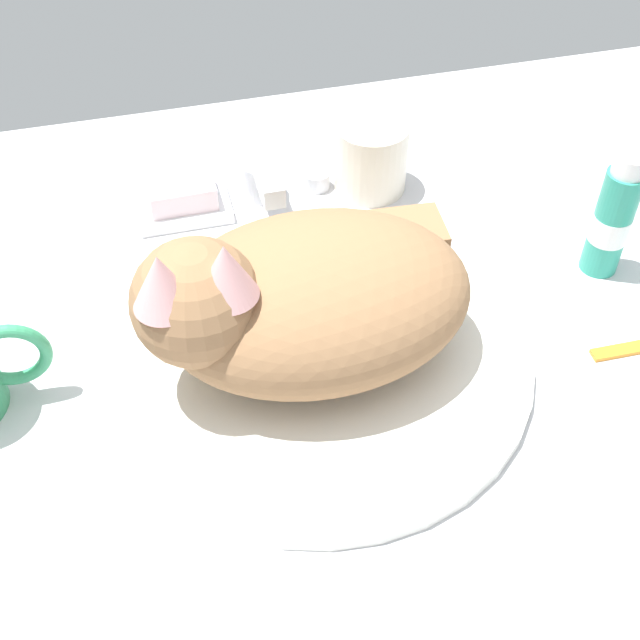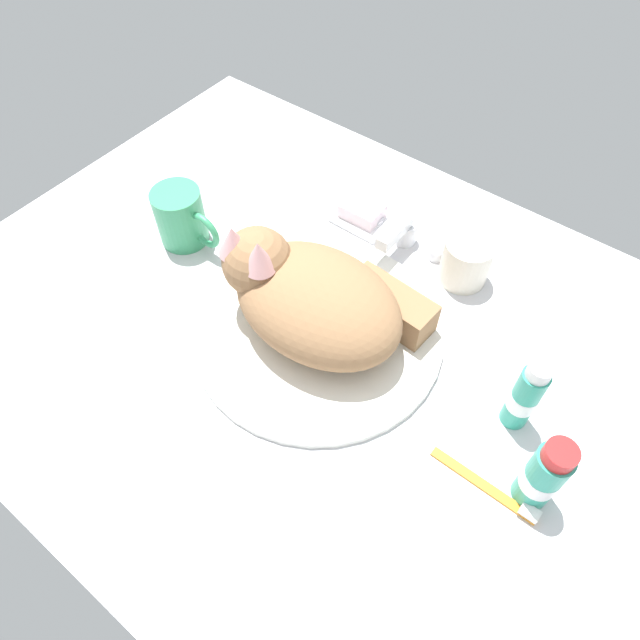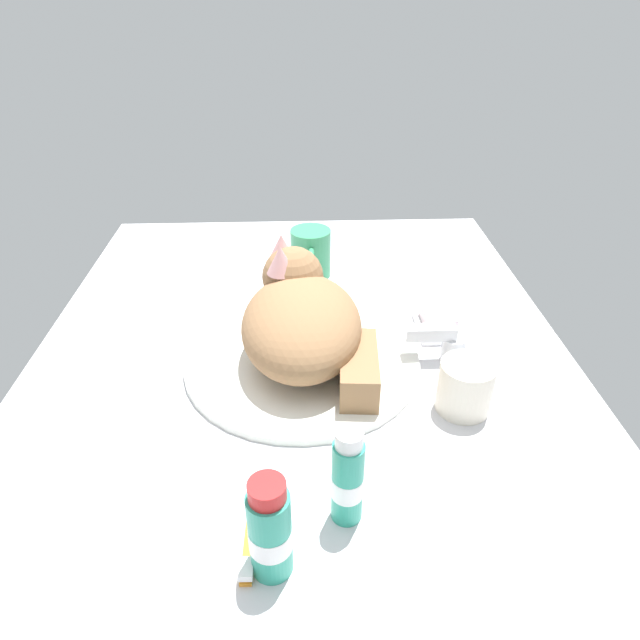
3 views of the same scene
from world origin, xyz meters
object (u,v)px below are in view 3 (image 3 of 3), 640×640
Objects in this scene: cat at (305,318)px; toothpaste_bottle at (351,479)px; coffee_mug at (312,254)px; rinse_cup at (467,387)px; mouthwash_bottle at (273,531)px; toothbrush at (254,531)px; faucet at (449,345)px; soap_bar at (440,318)px.

cat is 2.23× the size of toothpaste_bottle.
coffee_mug is 1.64× the size of rinse_cup.
mouthwash_bottle reaches higher than toothbrush.
toothbrush is (57.51, -7.80, -4.08)cm from coffee_mug.
coffee_mug reaches higher than faucet.
soap_bar is at bearing 143.45° from toothbrush.
soap_bar is at bearing 177.76° from rinse_cup.
cat is at bearing -73.36° from soap_bar.
faucet is at bearing 143.21° from mouthwash_bottle.
soap_bar is (-6.52, 21.82, -4.68)cm from cat.
coffee_mug is 0.99× the size of mouthwash_bottle.
mouthwash_bottle is (5.82, -7.78, -0.11)cm from toothpaste_bottle.
cat reaches higher than faucet.
cat is 24.70cm from rinse_cup.
rinse_cup is 23.86cm from toothpaste_bottle.
toothpaste_bottle is (35.58, -17.69, 3.24)cm from soap_bar.
cat is 26.62cm from coffee_mug.
toothbrush is (-3.82, -2.40, -5.00)cm from mouthwash_bottle.
cat reaches higher than mouthwash_bottle.
coffee_mug is 1.86× the size of soap_bar.
cat is 2.29× the size of coffee_mug.
faucet is at bearing 137.24° from toothbrush.
toothpaste_bottle is at bearing -26.43° from soap_bar.
rinse_cup is (38.83, 19.32, -1.03)cm from coffee_mug.
faucet is 1.04× the size of toothbrush.
rinse_cup is at bearing 124.55° from toothbrush.
mouthwash_bottle is at bearing -5.96° from cat.
cat reaches higher than toothpaste_bottle.
cat is at bearing 174.04° from mouthwash_bottle.
soap_bar is at bearing 106.64° from cat.
soap_bar is 0.53× the size of mouthwash_bottle.
coffee_mug is at bearing -134.80° from soap_bar.
rinse_cup is at bearing -1.67° from faucet.
mouthwash_bottle reaches higher than coffee_mug.
mouthwash_bottle is (41.40, -25.46, 3.13)cm from soap_bar.
mouthwash_bottle is at bearing -47.70° from rinse_cup.
toothpaste_bottle is at bearing 2.45° from coffee_mug.
rinse_cup is 1.13× the size of soap_bar.
toothpaste_bottle reaches higher than toothbrush.
rinse_cup is 33.08cm from toothbrush.
coffee_mug is 28.36cm from soap_bar.
cat reaches higher than toothbrush.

